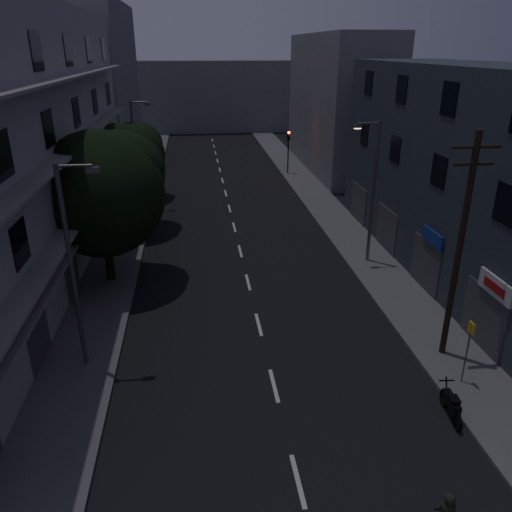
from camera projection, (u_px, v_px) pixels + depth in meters
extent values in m
plane|color=black|center=(234.00, 225.00, 35.69)|extent=(160.00, 160.00, 0.00)
cube|color=#565659|center=(127.00, 228.00, 34.81)|extent=(3.00, 90.00, 0.15)
cube|color=#565659|center=(336.00, 220.00, 36.51)|extent=(3.00, 90.00, 0.15)
cube|color=beige|center=(298.00, 481.00, 14.64)|extent=(0.15, 2.00, 0.01)
cube|color=beige|center=(274.00, 385.00, 18.76)|extent=(0.15, 2.00, 0.01)
cube|color=beige|center=(259.00, 324.00, 22.88)|extent=(0.15, 2.00, 0.01)
cube|color=beige|center=(248.00, 282.00, 26.99)|extent=(0.15, 2.00, 0.01)
cube|color=beige|center=(240.00, 251.00, 31.11)|extent=(0.15, 2.00, 0.01)
cube|color=beige|center=(234.00, 227.00, 35.23)|extent=(0.15, 2.00, 0.01)
cube|color=beige|center=(229.00, 208.00, 39.35)|extent=(0.15, 2.00, 0.01)
cube|color=beige|center=(226.00, 193.00, 43.46)|extent=(0.15, 2.00, 0.01)
cube|color=beige|center=(222.00, 180.00, 47.58)|extent=(0.15, 2.00, 0.01)
cube|color=beige|center=(220.00, 170.00, 51.70)|extent=(0.15, 2.00, 0.01)
cube|color=beige|center=(218.00, 161.00, 55.81)|extent=(0.15, 2.00, 0.01)
cube|color=beige|center=(216.00, 153.00, 59.93)|extent=(0.15, 2.00, 0.01)
cube|color=beige|center=(214.00, 146.00, 64.05)|extent=(0.15, 2.00, 0.01)
cube|color=beige|center=(212.00, 140.00, 68.17)|extent=(0.15, 2.00, 0.01)
cube|color=#A7A7A2|center=(6.00, 149.00, 25.21)|extent=(6.00, 36.00, 14.00)
cube|color=black|center=(35.00, 321.00, 19.25)|extent=(0.06, 1.60, 1.60)
cube|color=black|center=(69.00, 260.00, 24.74)|extent=(0.06, 1.60, 1.60)
cube|color=black|center=(91.00, 221.00, 30.23)|extent=(0.06, 1.60, 1.60)
cube|color=black|center=(106.00, 195.00, 35.72)|extent=(0.06, 1.60, 1.60)
cube|color=black|center=(117.00, 175.00, 41.21)|extent=(0.06, 1.60, 1.60)
cube|color=black|center=(20.00, 244.00, 18.01)|extent=(0.06, 1.60, 1.60)
cube|color=black|center=(59.00, 198.00, 23.50)|extent=(0.06, 1.60, 1.60)
cube|color=black|center=(84.00, 169.00, 28.99)|extent=(0.06, 1.60, 1.60)
cube|color=black|center=(101.00, 150.00, 34.48)|extent=(0.06, 1.60, 1.60)
cube|color=black|center=(113.00, 136.00, 39.97)|extent=(0.06, 1.60, 1.60)
cube|color=black|center=(3.00, 155.00, 16.78)|extent=(0.06, 1.60, 1.60)
cube|color=black|center=(48.00, 128.00, 22.26)|extent=(0.06, 1.60, 1.60)
cube|color=black|center=(76.00, 112.00, 27.75)|extent=(0.06, 1.60, 1.60)
cube|color=black|center=(95.00, 102.00, 33.24)|extent=(0.06, 1.60, 1.60)
cube|color=black|center=(108.00, 94.00, 38.73)|extent=(0.06, 1.60, 1.60)
cube|color=black|center=(36.00, 51.00, 21.03)|extent=(0.06, 1.60, 1.60)
cube|color=black|center=(68.00, 50.00, 26.52)|extent=(0.06, 1.60, 1.60)
cube|color=black|center=(89.00, 50.00, 32.01)|extent=(0.06, 1.60, 1.60)
cube|color=black|center=(103.00, 49.00, 37.50)|extent=(0.06, 1.60, 1.60)
cube|color=gray|center=(85.00, 204.00, 26.77)|extent=(1.00, 32.40, 0.12)
cube|color=gray|center=(77.00, 143.00, 25.53)|extent=(1.00, 32.40, 0.12)
cube|color=gray|center=(68.00, 77.00, 24.29)|extent=(1.00, 32.40, 0.12)
cube|color=gray|center=(86.00, 220.00, 27.11)|extent=(0.80, 32.40, 0.12)
cube|color=#424247|center=(38.00, 334.00, 19.49)|extent=(0.06, 2.40, 2.40)
cube|color=#424247|center=(71.00, 271.00, 24.98)|extent=(0.06, 2.40, 2.40)
cube|color=#424247|center=(92.00, 231.00, 30.47)|extent=(0.06, 2.40, 2.40)
cube|color=#424247|center=(107.00, 203.00, 35.96)|extent=(0.06, 2.40, 2.40)
cube|color=#424247|center=(118.00, 182.00, 41.45)|extent=(0.06, 2.40, 2.40)
cube|color=#2E353E|center=(490.00, 183.00, 24.86)|extent=(6.00, 28.00, 11.00)
cube|color=black|center=(506.00, 205.00, 18.71)|extent=(0.06, 1.40, 1.50)
cube|color=black|center=(439.00, 171.00, 23.75)|extent=(0.06, 1.40, 1.50)
cube|color=black|center=(395.00, 149.00, 28.78)|extent=(0.06, 1.40, 1.50)
cube|color=black|center=(365.00, 134.00, 33.81)|extent=(0.06, 1.40, 1.50)
cube|color=black|center=(449.00, 99.00, 22.47)|extent=(0.06, 1.40, 1.50)
cube|color=black|center=(402.00, 89.00, 27.50)|extent=(0.06, 1.40, 1.50)
cube|color=black|center=(369.00, 83.00, 32.53)|extent=(0.06, 1.40, 1.50)
cube|color=#424247|center=(483.00, 318.00, 20.61)|extent=(0.06, 3.00, 2.60)
cube|color=#424247|center=(425.00, 265.00, 25.64)|extent=(0.06, 3.00, 2.60)
cube|color=#424247|center=(386.00, 229.00, 30.68)|extent=(0.06, 3.00, 2.60)
cube|color=#424247|center=(359.00, 204.00, 35.71)|extent=(0.06, 3.00, 2.60)
cube|color=silver|center=(496.00, 287.00, 19.49)|extent=(0.12, 2.20, 0.80)
cube|color=#B21414|center=(494.00, 287.00, 19.48)|extent=(0.02, 1.40, 0.36)
cube|color=navy|center=(433.00, 238.00, 24.52)|extent=(0.12, 2.00, 0.70)
cube|color=slate|center=(100.00, 86.00, 52.27)|extent=(6.00, 20.00, 16.00)
cube|color=slate|center=(338.00, 104.00, 50.09)|extent=(6.00, 20.00, 13.00)
cube|color=slate|center=(209.00, 96.00, 74.93)|extent=(24.00, 8.00, 10.00)
cylinder|color=black|center=(107.00, 242.00, 26.22)|extent=(0.44, 0.44, 4.30)
sphere|color=black|center=(101.00, 194.00, 25.23)|extent=(6.45, 6.45, 6.45)
sphere|color=black|center=(121.00, 174.00, 25.76)|extent=(4.52, 4.52, 4.52)
sphere|color=black|center=(81.00, 189.00, 24.36)|extent=(4.19, 4.19, 4.19)
cylinder|color=black|center=(125.00, 201.00, 33.96)|extent=(0.44, 0.44, 3.83)
sphere|color=black|center=(121.00, 168.00, 33.07)|extent=(5.77, 5.77, 5.77)
sphere|color=black|center=(135.00, 154.00, 33.55)|extent=(4.04, 4.04, 4.04)
sphere|color=black|center=(108.00, 163.00, 32.29)|extent=(3.75, 3.75, 3.75)
cylinder|color=black|center=(135.00, 177.00, 41.21)|extent=(0.44, 0.44, 3.31)
sphere|color=black|center=(132.00, 153.00, 40.44)|extent=(4.94, 4.94, 4.94)
sphere|color=black|center=(142.00, 144.00, 40.85)|extent=(3.45, 3.45, 3.45)
sphere|color=black|center=(123.00, 150.00, 39.78)|extent=(3.21, 3.21, 3.21)
cylinder|color=black|center=(288.00, 157.00, 49.22)|extent=(0.12, 0.12, 3.20)
cube|color=black|center=(289.00, 136.00, 48.42)|extent=(0.28, 0.22, 0.90)
sphere|color=#FF0C05|center=(289.00, 133.00, 48.16)|extent=(0.22, 0.22, 0.22)
sphere|color=#3F330C|center=(289.00, 136.00, 48.28)|extent=(0.22, 0.22, 0.22)
sphere|color=black|center=(289.00, 139.00, 48.39)|extent=(0.22, 0.22, 0.22)
cylinder|color=black|center=(153.00, 157.00, 48.99)|extent=(0.12, 0.12, 3.20)
cube|color=black|center=(151.00, 136.00, 48.20)|extent=(0.28, 0.22, 0.90)
sphere|color=black|center=(151.00, 133.00, 47.94)|extent=(0.22, 0.22, 0.22)
sphere|color=#3F330C|center=(151.00, 136.00, 48.05)|extent=(0.22, 0.22, 0.22)
sphere|color=#0CFF26|center=(151.00, 139.00, 48.17)|extent=(0.22, 0.22, 0.22)
cylinder|color=#53555A|center=(72.00, 271.00, 18.33)|extent=(0.18, 0.18, 8.00)
cylinder|color=#53555A|center=(74.00, 166.00, 16.88)|extent=(1.20, 0.10, 0.10)
cube|color=#53555A|center=(93.00, 170.00, 17.01)|extent=(0.45, 0.25, 0.18)
cube|color=#4C4C4C|center=(93.00, 172.00, 17.05)|extent=(0.35, 0.18, 0.04)
cylinder|color=#5B5D63|center=(373.00, 194.00, 27.90)|extent=(0.18, 0.18, 8.00)
cylinder|color=#5B5D63|center=(369.00, 123.00, 26.33)|extent=(1.20, 0.10, 0.10)
cube|color=#5B5D63|center=(358.00, 126.00, 26.32)|extent=(0.45, 0.25, 0.18)
cube|color=#FFD88C|center=(357.00, 128.00, 26.36)|extent=(0.35, 0.18, 0.04)
cylinder|color=#57595E|center=(135.00, 155.00, 37.95)|extent=(0.18, 0.18, 8.00)
cylinder|color=#57595E|center=(139.00, 102.00, 36.51)|extent=(1.20, 0.10, 0.10)
cube|color=#57595E|center=(147.00, 104.00, 36.63)|extent=(0.45, 0.25, 0.18)
cube|color=#4C4C4C|center=(147.00, 105.00, 36.67)|extent=(0.35, 0.18, 0.04)
cylinder|color=black|center=(459.00, 251.00, 18.83)|extent=(0.24, 0.24, 9.00)
cube|color=black|center=(477.00, 147.00, 17.32)|extent=(1.80, 0.10, 0.10)
cube|color=black|center=(474.00, 164.00, 17.55)|extent=(1.50, 0.10, 0.10)
cylinder|color=#595B60|center=(467.00, 353.00, 18.29)|extent=(0.06, 0.06, 2.50)
cube|color=yellow|center=(471.00, 328.00, 17.88)|extent=(0.05, 0.35, 0.45)
torus|color=black|center=(457.00, 421.00, 16.54)|extent=(0.18, 0.70, 0.69)
torus|color=black|center=(444.00, 398.00, 17.62)|extent=(0.18, 0.70, 0.69)
cube|color=black|center=(452.00, 402.00, 16.96)|extent=(0.36, 1.09, 0.34)
cube|color=black|center=(455.00, 399.00, 16.73)|extent=(0.34, 0.47, 0.10)
cylinder|color=black|center=(447.00, 389.00, 17.41)|extent=(0.10, 0.43, 0.82)
cube|color=black|center=(447.00, 380.00, 17.38)|extent=(0.54, 0.10, 0.04)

